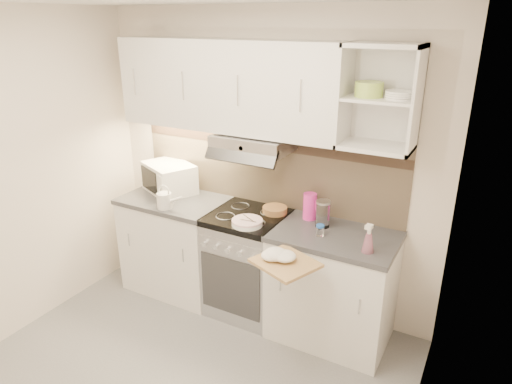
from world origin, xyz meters
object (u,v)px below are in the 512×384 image
electric_range (248,263)px  watering_can (165,200)px  plate_stack (247,222)px  microwave (169,178)px  cutting_board (285,263)px  pink_pitcher (310,206)px  glass_jar (323,214)px  spray_bottle (368,240)px

electric_range → watering_can: (-0.67, -0.22, 0.52)m
electric_range → plate_stack: (0.10, -0.18, 0.47)m
microwave → cutting_board: bearing=1.6°
microwave → cutting_board: 1.62m
microwave → pink_pitcher: bearing=26.9°
electric_range → glass_jar: glass_jar is taller
electric_range → watering_can: watering_can is taller
plate_stack → spray_bottle: (0.94, 0.02, 0.06)m
watering_can → glass_jar: (1.29, 0.29, 0.03)m
microwave → pink_pitcher: 1.37m
cutting_board → plate_stack: bearing=167.1°
pink_pitcher → spray_bottle: (0.56, -0.32, -0.02)m
plate_stack → spray_bottle: size_ratio=1.07×
electric_range → pink_pitcher: 0.75m
watering_can → pink_pitcher: 1.21m
pink_pitcher → electric_range: bearing=-160.2°
watering_can → microwave: bearing=115.4°
electric_range → watering_can: 0.88m
spray_bottle → microwave: bearing=178.0°
watering_can → plate_stack: 0.77m
watering_can → pink_pitcher: pink_pitcher is taller
spray_bottle → electric_range: bearing=177.4°
glass_jar → cutting_board: bearing=-93.0°
microwave → spray_bottle: microwave is taller
pink_pitcher → cutting_board: 0.71m
spray_bottle → cutting_board: spray_bottle is taller
electric_range → plate_stack: plate_stack is taller
plate_stack → spray_bottle: 0.94m
microwave → pink_pitcher: (1.36, 0.05, -0.03)m
electric_range → spray_bottle: size_ratio=4.02×
pink_pitcher → watering_can: bearing=-160.8°
pink_pitcher → microwave: bearing=-177.2°
glass_jar → cutting_board: (-0.03, -0.59, -0.14)m
plate_stack → microwave: bearing=163.3°
watering_can → spray_bottle: (1.70, 0.06, 0.01)m
electric_range → microwave: (-0.89, 0.12, 0.58)m
pink_pitcher → spray_bottle: 0.65m
watering_can → electric_range: bearing=10.0°
plate_stack → cutting_board: bearing=-34.9°
microwave → cutting_board: (1.48, -0.64, -0.16)m
plate_stack → glass_jar: bearing=26.0°
pink_pitcher → spray_bottle: bearing=-29.1°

